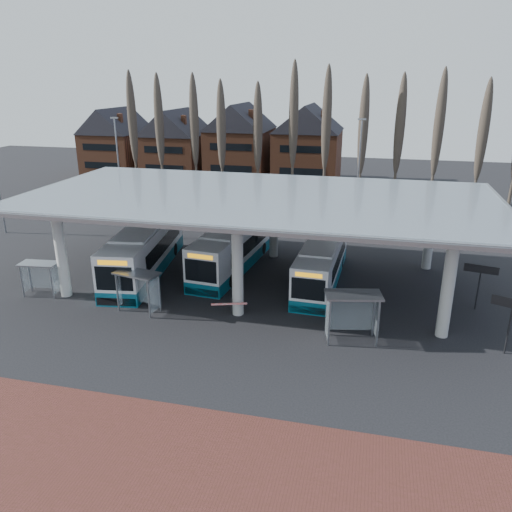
% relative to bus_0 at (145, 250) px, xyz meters
% --- Properties ---
extents(ground, '(140.00, 140.00, 0.00)m').
position_rel_bus_0_xyz_m(ground, '(8.73, -7.98, -1.68)').
color(ground, black).
rests_on(ground, ground).
extents(brick_strip, '(70.00, 10.00, 0.03)m').
position_rel_bus_0_xyz_m(brick_strip, '(8.73, -19.98, -1.66)').
color(brick_strip, '#582823').
rests_on(brick_strip, ground).
extents(station_canopy, '(32.00, 16.00, 6.34)m').
position_rel_bus_0_xyz_m(station_canopy, '(8.73, 0.02, 4.00)').
color(station_canopy, '#B7B7B2').
rests_on(station_canopy, ground).
extents(poplar_row, '(45.10, 1.10, 14.50)m').
position_rel_bus_0_xyz_m(poplar_row, '(8.73, 25.02, 7.10)').
color(poplar_row, '#473D33').
rests_on(poplar_row, ground).
extents(townhouse_row, '(36.80, 10.30, 12.25)m').
position_rel_bus_0_xyz_m(townhouse_row, '(-7.02, 36.02, 4.26)').
color(townhouse_row, brown).
rests_on(townhouse_row, ground).
extents(lamp_post_a, '(0.80, 0.16, 10.17)m').
position_rel_bus_0_xyz_m(lamp_post_a, '(-9.27, 14.02, 3.66)').
color(lamp_post_a, slate).
rests_on(lamp_post_a, ground).
extents(lamp_post_b, '(0.80, 0.16, 10.17)m').
position_rel_bus_0_xyz_m(lamp_post_b, '(14.73, 18.02, 3.66)').
color(lamp_post_b, slate).
rests_on(lamp_post_b, ground).
extents(bus_0, '(4.56, 13.08, 3.56)m').
position_rel_bus_0_xyz_m(bus_0, '(0.00, 0.00, 0.00)').
color(bus_0, white).
rests_on(bus_0, ground).
extents(bus_1, '(3.71, 12.32, 3.37)m').
position_rel_bus_0_xyz_m(bus_1, '(6.26, 2.46, -0.09)').
color(bus_1, white).
rests_on(bus_1, ground).
extents(bus_2, '(2.81, 11.23, 3.10)m').
position_rel_bus_0_xyz_m(bus_2, '(13.15, 1.00, -0.22)').
color(bus_2, white).
rests_on(bus_2, ground).
extents(shelter_0, '(2.59, 1.49, 2.29)m').
position_rel_bus_0_xyz_m(shelter_0, '(-4.91, -5.65, -0.01)').
color(shelter_0, gray).
rests_on(shelter_0, ground).
extents(shelter_1, '(3.01, 1.92, 2.59)m').
position_rel_bus_0_xyz_m(shelter_1, '(2.62, -6.38, 0.20)').
color(shelter_1, gray).
rests_on(shelter_1, ground).
extents(shelter_2, '(3.29, 2.12, 2.83)m').
position_rel_bus_0_xyz_m(shelter_2, '(15.70, -7.09, 0.38)').
color(shelter_2, gray).
rests_on(shelter_2, ground).
extents(info_sign_1, '(1.98, 0.52, 2.98)m').
position_rel_bus_0_xyz_m(info_sign_1, '(23.18, -1.36, 0.82)').
color(info_sign_1, black).
rests_on(info_sign_1, ground).
extents(barrier, '(2.11, 0.91, 1.09)m').
position_rel_bus_0_xyz_m(barrier, '(8.36, -6.05, -0.83)').
color(barrier, black).
rests_on(barrier, ground).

